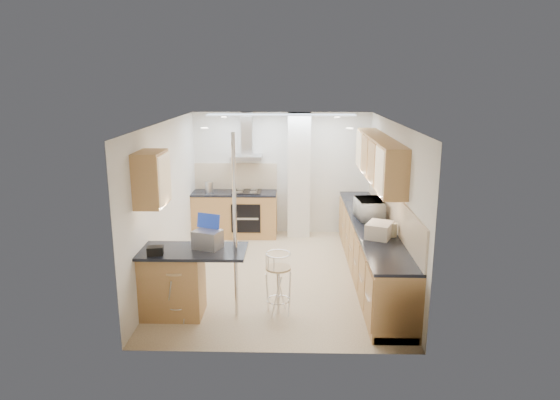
{
  "coord_description": "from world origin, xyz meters",
  "views": [
    {
      "loc": [
        0.22,
        -7.7,
        3.16
      ],
      "look_at": [
        0.02,
        0.2,
        1.22
      ],
      "focal_mm": 32.0,
      "sensor_mm": 36.0,
      "label": 1
    }
  ],
  "objects_px": {
    "microwave": "(369,209)",
    "bar_stool_end": "(278,283)",
    "bar_stool_near": "(177,287)",
    "bread_bin": "(379,230)",
    "laptop": "(207,239)"
  },
  "relations": [
    {
      "from": "laptop",
      "to": "bread_bin",
      "type": "height_order",
      "value": "laptop"
    },
    {
      "from": "laptop",
      "to": "bread_bin",
      "type": "bearing_deg",
      "value": 34.46
    },
    {
      "from": "microwave",
      "to": "bread_bin",
      "type": "distance_m",
      "value": 0.99
    },
    {
      "from": "microwave",
      "to": "bar_stool_end",
      "type": "distance_m",
      "value": 2.23
    },
    {
      "from": "microwave",
      "to": "bar_stool_end",
      "type": "relative_size",
      "value": 0.66
    },
    {
      "from": "microwave",
      "to": "bar_stool_near",
      "type": "bearing_deg",
      "value": 115.8
    },
    {
      "from": "microwave",
      "to": "bar_stool_end",
      "type": "bearing_deg",
      "value": 130.78
    },
    {
      "from": "laptop",
      "to": "bar_stool_near",
      "type": "bearing_deg",
      "value": -130.56
    },
    {
      "from": "microwave",
      "to": "bar_stool_end",
      "type": "xyz_separation_m",
      "value": [
        -1.44,
        -1.58,
        -0.64
      ]
    },
    {
      "from": "microwave",
      "to": "bar_stool_near",
      "type": "height_order",
      "value": "microwave"
    },
    {
      "from": "laptop",
      "to": "bar_stool_end",
      "type": "height_order",
      "value": "laptop"
    },
    {
      "from": "bar_stool_near",
      "to": "bread_bin",
      "type": "height_order",
      "value": "bread_bin"
    },
    {
      "from": "bar_stool_near",
      "to": "bar_stool_end",
      "type": "xyz_separation_m",
      "value": [
        1.34,
        0.2,
        -0.02
      ]
    },
    {
      "from": "microwave",
      "to": "bread_bin",
      "type": "xyz_separation_m",
      "value": [
        -0.0,
        -0.99,
        -0.05
      ]
    },
    {
      "from": "bar_stool_end",
      "to": "bread_bin",
      "type": "distance_m",
      "value": 1.66
    }
  ]
}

